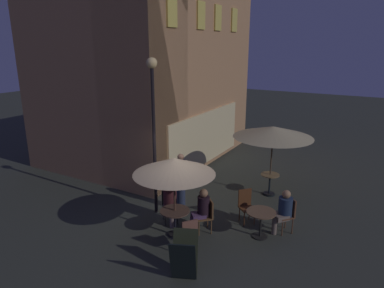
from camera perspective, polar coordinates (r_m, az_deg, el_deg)
The scene contains 18 objects.
ground_plane at distance 9.89m, azimuth -3.80°, elevation -13.55°, with size 60.00×60.00×0.00m, color #33362D.
cafe_building at distance 13.89m, azimuth -6.86°, elevation 12.59°, with size 8.05×6.44×8.12m.
street_lamp_near_corner at distance 9.71m, azimuth -6.41°, elevation 5.02°, with size 0.30×0.30×4.57m.
menu_sandwich_board at distance 7.77m, azimuth -1.32°, elevation -18.16°, with size 0.84×0.77×1.01m.
cafe_table_0 at distance 11.90m, azimuth 12.72°, elevation -6.00°, with size 0.61×0.61×0.73m.
cafe_table_1 at distance 9.26m, azimuth -2.84°, elevation -11.89°, with size 0.78×0.78×0.73m.
cafe_table_2 at distance 9.35m, azimuth 11.31°, elevation -11.92°, with size 0.77×0.77×0.73m.
patio_umbrella_0 at distance 11.38m, azimuth 13.24°, elevation 1.94°, with size 2.56×2.56×2.37m.
patio_umbrella_1 at distance 8.69m, azimuth -2.97°, elevation -3.71°, with size 2.10×2.10×2.17m.
cafe_chair_0 at distance 8.54m, azimuth -0.61°, elevation -14.37°, with size 0.56×0.56×0.92m.
cafe_chair_1 at distance 9.45m, azimuth 2.48°, elevation -11.32°, with size 0.61×0.61×0.92m.
cafe_chair_2 at distance 9.97m, azimuth -3.73°, elevation -9.53°, with size 0.59×0.59×0.98m.
cafe_chair_3 at distance 10.03m, azimuth 8.89°, elevation -9.65°, with size 0.56×0.56×0.96m.
cafe_chair_4 at distance 9.76m, azimuth 15.54°, elevation -10.78°, with size 0.56×0.56×0.96m.
patron_seated_0 at distance 9.33m, azimuth 1.59°, elevation -10.53°, with size 0.50×0.50×1.25m.
patron_seated_1 at distance 9.79m, azimuth -3.60°, elevation -9.28°, with size 0.55×0.54×1.22m.
patron_seated_2 at distance 9.62m, azimuth 14.90°, elevation -10.29°, with size 0.55×0.53×1.22m.
patron_standing_3 at distance 10.46m, azimuth -1.85°, elevation -6.23°, with size 0.31×0.31×1.79m.
Camera 1 is at (-7.12, -4.81, 4.91)m, focal length 32.29 mm.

